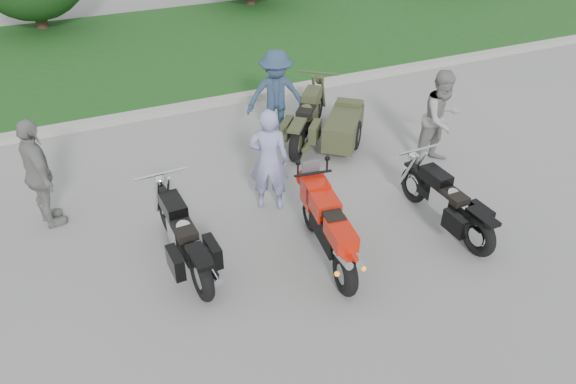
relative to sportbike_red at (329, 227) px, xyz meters
name	(u,v)px	position (x,y,z in m)	size (l,w,h in m)	color
ground	(319,260)	(-0.13, 0.03, -0.61)	(80.00, 80.00, 0.00)	gray
curb	(203,104)	(-0.13, 6.03, -0.53)	(60.00, 0.30, 0.15)	#A19E97
grass_strip	(162,49)	(-0.13, 10.18, -0.54)	(60.00, 8.00, 0.14)	#26551D
sportbike_red	(329,227)	(0.00, 0.00, 0.00)	(0.56, 2.18, 1.04)	black
cruiser_left	(185,240)	(-1.96, 0.74, -0.14)	(0.45, 2.39, 0.92)	black
cruiser_right	(449,205)	(2.12, -0.07, -0.16)	(0.42, 2.26, 0.87)	black
cruiser_sidecar	(328,125)	(1.67, 3.23, -0.16)	(2.07, 2.31, 0.97)	black
person_stripe	(269,160)	(-0.25, 1.66, 0.30)	(0.66, 0.44, 1.82)	#8D8FC0
person_grey	(441,118)	(3.27, 1.78, 0.32)	(0.90, 0.70, 1.85)	gray
person_denim	(276,96)	(0.84, 3.94, 0.33)	(1.22, 0.70, 1.89)	navy
person_back	(39,174)	(-3.72, 2.67, 0.33)	(1.09, 0.46, 1.87)	gray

